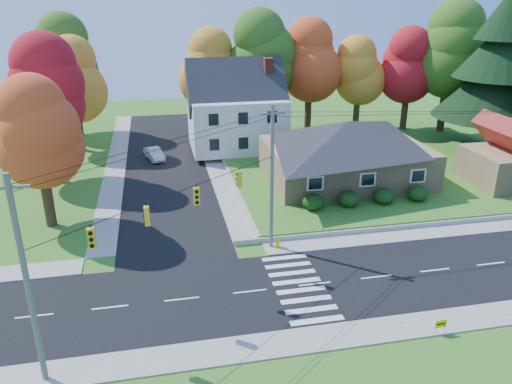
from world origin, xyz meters
TOP-DOWN VIEW (x-y plane):
  - ground at (0.00, 0.00)m, footprint 120.00×120.00m
  - road_main at (0.00, 0.00)m, footprint 90.00×8.00m
  - road_cross at (-8.00, 26.00)m, footprint 8.00×44.00m
  - sidewalk_north at (0.00, 5.00)m, footprint 90.00×2.00m
  - sidewalk_south at (0.00, -5.00)m, footprint 90.00×2.00m
  - lawn at (13.00, 21.00)m, footprint 30.00×30.00m
  - ranch_house at (8.00, 16.00)m, footprint 14.60×10.60m
  - colonial_house at (0.04, 28.00)m, footprint 10.40×8.40m
  - garage at (22.00, 11.99)m, footprint 7.30×6.30m
  - hedge_row at (7.50, 9.80)m, footprint 10.70×1.70m
  - traffic_infrastructure at (-0.15, 1.35)m, footprint 38.10×10.66m
  - tree_lot_0 at (-2.00, 34.00)m, footprint 6.72×6.72m
  - tree_lot_1 at (4.00, 33.00)m, footprint 7.84×7.84m
  - tree_lot_2 at (10.00, 34.00)m, footprint 7.28×7.28m
  - tree_lot_3 at (16.00, 33.00)m, footprint 6.16×6.16m
  - tree_lot_4 at (22.00, 32.00)m, footprint 6.72×6.72m
  - tree_lot_5 at (26.00, 30.00)m, footprint 8.40×8.40m
  - conifer_east_a at (27.00, 22.00)m, footprint 12.80×12.80m
  - tree_west_0 at (-17.00, 12.00)m, footprint 6.16×6.16m
  - tree_west_1 at (-18.00, 22.00)m, footprint 7.28×7.28m
  - tree_west_2 at (-17.00, 32.00)m, footprint 6.72×6.72m
  - tree_west_3 at (-19.00, 40.00)m, footprint 7.84×7.84m
  - white_car at (-9.07, 26.85)m, footprint 2.30×3.96m
  - fire_hydrant at (-1.06, 5.00)m, footprint 0.47×0.37m
  - yard_sign at (4.87, -5.82)m, footprint 0.66×0.06m

SIDE VIEW (x-z plane):
  - ground at x=0.00m, z-range 0.00..0.00m
  - road_main at x=0.00m, z-range 0.00..0.02m
  - road_cross at x=-8.00m, z-range 0.00..0.02m
  - sidewalk_north at x=0.00m, z-range 0.00..0.08m
  - sidewalk_south at x=0.00m, z-range 0.00..0.08m
  - lawn at x=13.00m, z-range 0.00..0.50m
  - fire_hydrant at x=-1.06m, z-range -0.02..0.82m
  - yard_sign at x=4.87m, z-range 0.18..1.00m
  - white_car at x=-9.07m, z-range 0.02..1.25m
  - hedge_row at x=7.50m, z-range 0.50..1.77m
  - garage at x=22.00m, z-range 0.54..5.14m
  - ranch_house at x=8.00m, z-range 0.57..5.97m
  - colonial_house at x=0.04m, z-range -0.22..9.38m
  - traffic_infrastructure at x=-0.15m, z-range 0.15..10.15m
  - tree_west_0 at x=-17.00m, z-range 1.42..12.89m
  - tree_lot_3 at x=16.00m, z-range 1.92..13.39m
  - tree_west_2 at x=-17.00m, z-range 1.55..14.06m
  - tree_lot_0 at x=-2.00m, z-range 2.05..14.56m
  - tree_lot_4 at x=22.00m, z-range 2.05..14.56m
  - tree_west_1 at x=-18.00m, z-range 1.68..15.24m
  - tree_lot_2 at x=10.00m, z-range 2.18..15.74m
  - tree_west_3 at x=-19.00m, z-range 1.81..16.41m
  - conifer_east_a at x=27.00m, z-range 0.91..17.87m
  - tree_lot_1 at x=4.00m, z-range 2.31..16.91m
  - tree_lot_5 at x=26.00m, z-range 2.45..18.09m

